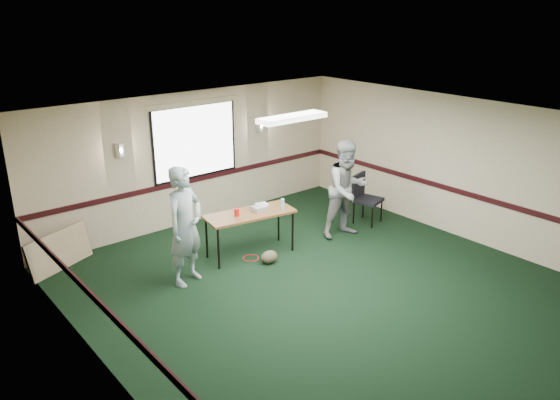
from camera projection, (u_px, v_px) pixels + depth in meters
ground at (332, 293)px, 8.61m from camera, size 8.00×8.00×0.00m
room_shell at (250, 167)px, 9.61m from camera, size 8.00×8.02×8.00m
folding_table at (250, 216)px, 9.70m from camera, size 1.69×0.90×0.80m
projector at (259, 208)px, 9.76m from camera, size 0.27×0.23×0.09m
game_console at (262, 205)px, 9.97m from camera, size 0.24×0.21×0.05m
red_cup at (237, 212)px, 9.52m from camera, size 0.09×0.09×0.13m
water_bottle at (283, 204)px, 9.77m from camera, size 0.06×0.06×0.21m
duffel_bag at (269, 257)px, 9.57m from camera, size 0.35×0.29×0.22m
cable_coil at (251, 258)px, 9.77m from camera, size 0.32×0.32×0.01m
folded_table at (59, 251)px, 9.31m from camera, size 1.24×0.68×0.65m
conference_chair at (364, 194)px, 11.21m from camera, size 0.62×0.63×1.02m
person_left at (185, 226)px, 8.65m from camera, size 0.83×0.68×1.96m
person_right at (347, 189)px, 10.42m from camera, size 1.03×0.86×1.91m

